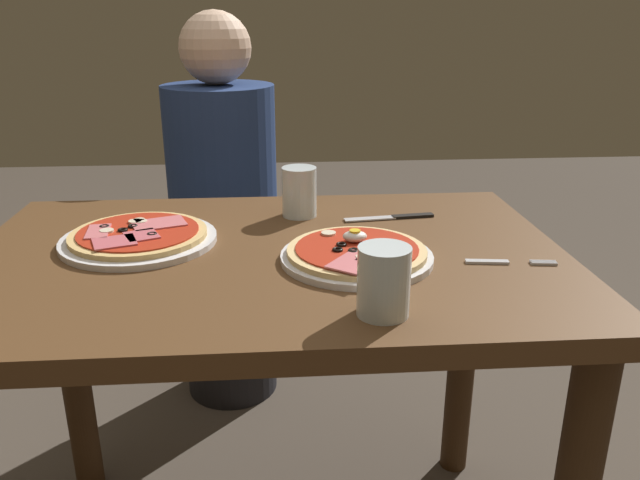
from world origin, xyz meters
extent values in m
cube|color=brown|center=(0.00, 0.00, 0.74)|extent=(1.10, 0.73, 0.04)
cylinder|color=#3C2715|center=(-0.49, 0.30, 0.36)|extent=(0.07, 0.07, 0.72)
cylinder|color=#3C2715|center=(0.49, 0.30, 0.36)|extent=(0.07, 0.07, 0.72)
cylinder|color=white|center=(0.16, -0.06, 0.77)|extent=(0.27, 0.27, 0.01)
cylinder|color=#E5C17F|center=(0.16, -0.06, 0.78)|extent=(0.25, 0.25, 0.01)
cylinder|color=#B72D19|center=(0.16, -0.06, 0.78)|extent=(0.22, 0.22, 0.00)
torus|color=black|center=(0.15, -0.08, 0.79)|extent=(0.02, 0.02, 0.00)
torus|color=black|center=(0.12, -0.07, 0.79)|extent=(0.02, 0.02, 0.00)
torus|color=black|center=(0.19, -0.06, 0.79)|extent=(0.02, 0.02, 0.00)
torus|color=black|center=(0.15, -0.08, 0.79)|extent=(0.02, 0.02, 0.00)
torus|color=black|center=(0.13, -0.05, 0.79)|extent=(0.02, 0.02, 0.00)
cube|color=#C65B66|center=(0.19, -0.11, 0.79)|extent=(0.09, 0.09, 0.00)
cube|color=#D16B70|center=(0.15, -0.13, 0.79)|extent=(0.11, 0.11, 0.00)
cylinder|color=beige|center=(0.18, -0.06, 0.79)|extent=(0.02, 0.02, 0.00)
cylinder|color=beige|center=(0.11, 0.02, 0.79)|extent=(0.03, 0.03, 0.00)
cylinder|color=beige|center=(0.16, -0.11, 0.79)|extent=(0.03, 0.03, 0.00)
ellipsoid|color=white|center=(0.16, -0.03, 0.79)|extent=(0.04, 0.03, 0.02)
cylinder|color=yellow|center=(0.16, -0.03, 0.80)|extent=(0.02, 0.02, 0.00)
cylinder|color=white|center=(-0.24, 0.06, 0.77)|extent=(0.29, 0.29, 0.01)
cylinder|color=#DBB26B|center=(-0.24, 0.06, 0.78)|extent=(0.26, 0.26, 0.01)
cylinder|color=#B72D19|center=(-0.24, 0.06, 0.78)|extent=(0.23, 0.23, 0.00)
torus|color=black|center=(-0.27, 0.06, 0.79)|extent=(0.02, 0.02, 0.00)
torus|color=black|center=(-0.26, 0.09, 0.79)|extent=(0.02, 0.02, 0.00)
torus|color=black|center=(-0.31, 0.09, 0.79)|extent=(0.02, 0.02, 0.00)
torus|color=black|center=(-0.27, 0.06, 0.79)|extent=(0.02, 0.02, 0.00)
torus|color=black|center=(-0.21, 0.04, 0.79)|extent=(0.02, 0.02, 0.00)
cube|color=#C65B66|center=(-0.27, 0.00, 0.79)|extent=(0.09, 0.08, 0.00)
cube|color=#C65B66|center=(-0.23, 0.03, 0.79)|extent=(0.08, 0.08, 0.00)
cube|color=#D16B70|center=(-0.32, 0.06, 0.79)|extent=(0.05, 0.09, 0.00)
cube|color=#D16B70|center=(-0.21, 0.10, 0.79)|extent=(0.12, 0.10, 0.00)
cylinder|color=beige|center=(-0.25, 0.11, 0.79)|extent=(0.02, 0.02, 0.00)
cylinder|color=beige|center=(-0.30, 0.06, 0.79)|extent=(0.03, 0.03, 0.00)
cylinder|color=beige|center=(-0.26, 0.11, 0.79)|extent=(0.03, 0.03, 0.00)
cylinder|color=beige|center=(-0.25, 0.12, 0.79)|extent=(0.02, 0.02, 0.00)
cylinder|color=silver|center=(0.17, -0.27, 0.81)|extent=(0.08, 0.08, 0.10)
cylinder|color=silver|center=(0.17, -0.27, 0.78)|extent=(0.07, 0.07, 0.04)
cylinder|color=silver|center=(0.07, 0.21, 0.81)|extent=(0.07, 0.07, 0.11)
cylinder|color=silver|center=(0.07, 0.21, 0.78)|extent=(0.06, 0.06, 0.05)
cube|color=silver|center=(0.38, -0.09, 0.76)|extent=(0.08, 0.02, 0.00)
cube|color=silver|center=(0.48, -0.11, 0.76)|extent=(0.04, 0.01, 0.00)
cube|color=silver|center=(0.48, -0.10, 0.76)|extent=(0.04, 0.01, 0.00)
cube|color=silver|center=(0.48, -0.10, 0.76)|extent=(0.04, 0.01, 0.00)
cube|color=silver|center=(0.48, -0.09, 0.76)|extent=(0.04, 0.01, 0.00)
cube|color=silver|center=(0.22, 0.17, 0.76)|extent=(0.11, 0.03, 0.00)
cube|color=black|center=(0.31, 0.18, 0.76)|extent=(0.09, 0.03, 0.01)
cylinder|color=black|center=(-0.14, 0.74, 0.23)|extent=(0.29, 0.29, 0.46)
cylinder|color=navy|center=(-0.14, 0.74, 0.72)|extent=(0.32, 0.32, 0.52)
sphere|color=beige|center=(-0.14, 0.74, 1.08)|extent=(0.20, 0.20, 0.20)
camera|label=1|loc=(0.01, -1.08, 1.18)|focal=35.36mm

